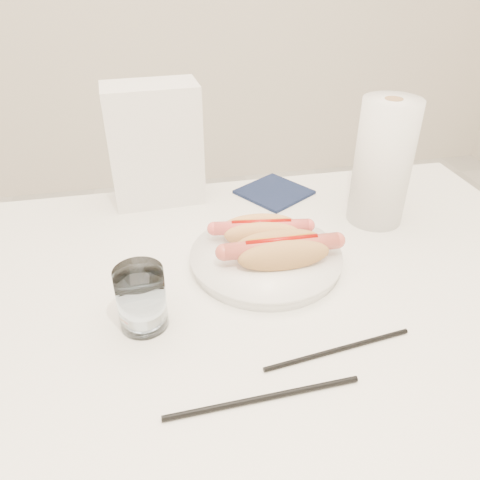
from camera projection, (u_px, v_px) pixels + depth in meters
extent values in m
cube|color=white|center=(241.00, 300.00, 0.78)|extent=(1.20, 0.80, 0.04)
cylinder|color=silver|center=(401.00, 301.00, 1.35)|extent=(0.04, 0.04, 0.71)
cylinder|color=white|center=(266.00, 260.00, 0.82)|extent=(0.30, 0.30, 0.02)
ellipsoid|color=#E4A05B|center=(262.00, 234.00, 0.83)|extent=(0.14, 0.05, 0.05)
ellipsoid|color=#E4A05B|center=(260.00, 225.00, 0.85)|extent=(0.14, 0.05, 0.05)
ellipsoid|color=#E4A05B|center=(261.00, 235.00, 0.85)|extent=(0.13, 0.07, 0.02)
cylinder|color=#E85752|center=(261.00, 227.00, 0.84)|extent=(0.17, 0.05, 0.02)
cylinder|color=#990A05|center=(261.00, 222.00, 0.83)|extent=(0.11, 0.02, 0.01)
ellipsoid|color=tan|center=(284.00, 256.00, 0.77)|extent=(0.15, 0.04, 0.05)
ellipsoid|color=tan|center=(279.00, 244.00, 0.80)|extent=(0.15, 0.04, 0.05)
ellipsoid|color=tan|center=(281.00, 256.00, 0.79)|extent=(0.14, 0.06, 0.03)
cylinder|color=#CA5647|center=(281.00, 246.00, 0.78)|extent=(0.19, 0.03, 0.03)
cylinder|color=#990A05|center=(282.00, 240.00, 0.77)|extent=(0.12, 0.01, 0.01)
cylinder|color=white|center=(141.00, 298.00, 0.67)|extent=(0.07, 0.07, 0.10)
cylinder|color=black|center=(263.00, 398.00, 0.58)|extent=(0.25, 0.02, 0.01)
cylinder|color=black|center=(338.00, 349.00, 0.65)|extent=(0.22, 0.04, 0.01)
cube|color=silver|center=(155.00, 145.00, 0.97)|extent=(0.19, 0.11, 0.25)
cube|color=#111935|center=(274.00, 192.00, 1.05)|extent=(0.18, 0.18, 0.01)
cylinder|color=white|center=(383.00, 163.00, 0.90)|extent=(0.12, 0.12, 0.24)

